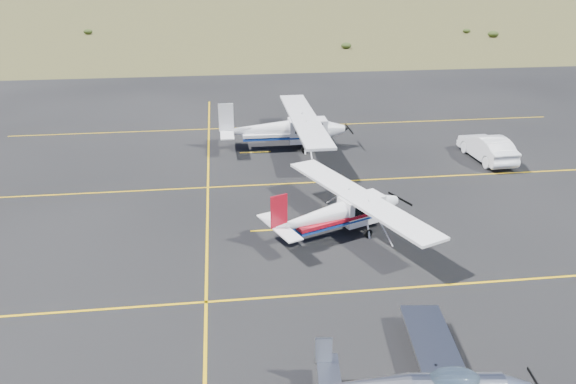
{
  "coord_description": "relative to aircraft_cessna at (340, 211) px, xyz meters",
  "views": [
    {
      "loc": [
        -5.14,
        -15.74,
        12.08
      ],
      "look_at": [
        -2.15,
        8.2,
        1.6
      ],
      "focal_mm": 35.0,
      "sensor_mm": 36.0,
      "label": 1
    }
  ],
  "objects": [
    {
      "name": "ground",
      "position": [
        -0.05,
        -6.8,
        -1.15
      ],
      "size": [
        1600.0,
        1600.0,
        0.0
      ],
      "primitive_type": "plane",
      "color": "#383D1C",
      "rests_on": "ground"
    },
    {
      "name": "apron",
      "position": [
        -0.05,
        0.2,
        -1.15
      ],
      "size": [
        72.0,
        72.0,
        0.02
      ],
      "primitive_type": "cube",
      "color": "black",
      "rests_on": "ground"
    },
    {
      "name": "aircraft_cessna",
      "position": [
        0.0,
        0.0,
        0.0
      ],
      "size": [
        7.33,
        9.97,
        2.59
      ],
      "rotation": [
        0.0,
        0.0,
        0.39
      ],
      "color": "white",
      "rests_on": "apron"
    },
    {
      "name": "aircraft_plain",
      "position": [
        -1.02,
        12.24,
        0.24
      ],
      "size": [
        7.38,
        12.3,
        3.13
      ],
      "rotation": [
        0.0,
        0.0,
        0.01
      ],
      "color": "white",
      "rests_on": "apron"
    },
    {
      "name": "sedan",
      "position": [
        11.11,
        8.55,
        -0.35
      ],
      "size": [
        1.95,
        4.92,
        1.59
      ],
      "primitive_type": "imported",
      "rotation": [
        0.0,
        0.0,
        3.2
      ],
      "color": "white",
      "rests_on": "apron"
    }
  ]
}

